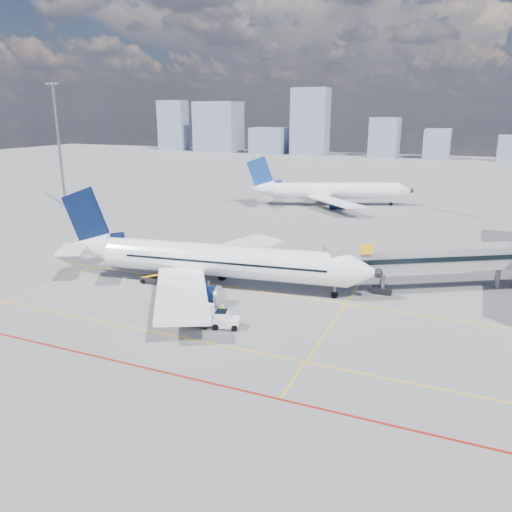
{
  "coord_description": "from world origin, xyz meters",
  "views": [
    {
      "loc": [
        24.83,
        -41.57,
        19.87
      ],
      "look_at": [
        3.33,
        8.53,
        4.0
      ],
      "focal_mm": 35.0,
      "sensor_mm": 36.0,
      "label": 1
    }
  ],
  "objects": [
    {
      "name": "baggage_tug",
      "position": [
        4.87,
        -2.57,
        0.83
      ],
      "size": [
        2.77,
        2.1,
        1.73
      ],
      "rotation": [
        0.0,
        0.0,
        0.27
      ],
      "color": "white",
      "rests_on": "ground"
    },
    {
      "name": "cargo_dolly",
      "position": [
        1.75,
        -2.94,
        1.17
      ],
      "size": [
        3.92,
        1.78,
        2.14
      ],
      "rotation": [
        0.0,
        0.0,
        -0.01
      ],
      "color": "black",
      "rests_on": "ground"
    },
    {
      "name": "floodlight_mast_nw",
      "position": [
        -55.0,
        40.0,
        13.59
      ],
      "size": [
        3.2,
        0.61,
        25.45
      ],
      "color": "slate",
      "rests_on": "ground"
    },
    {
      "name": "ground",
      "position": [
        0.0,
        0.0,
        0.0
      ],
      "size": [
        420.0,
        420.0,
        0.0
      ],
      "primitive_type": "plane",
      "color": "gray",
      "rests_on": "ground"
    },
    {
      "name": "second_aircraft",
      "position": [
        -3.13,
        63.67,
        3.23
      ],
      "size": [
        34.43,
        29.08,
        10.72
      ],
      "rotation": [
        0.0,
        0.0,
        0.4
      ],
      "color": "white",
      "rests_on": "ground"
    },
    {
      "name": "jet_bridge",
      "position": [
        23.51,
        16.91,
        3.74
      ],
      "size": [
        23.55,
        15.78,
        6.3
      ],
      "color": "gray",
      "rests_on": "ground"
    },
    {
      "name": "main_aircraft",
      "position": [
        -2.04,
        7.29,
        3.22
      ],
      "size": [
        38.5,
        33.42,
        11.28
      ],
      "rotation": [
        0.0,
        0.0,
        0.14
      ],
      "color": "white",
      "rests_on": "ground"
    },
    {
      "name": "belt_loader",
      "position": [
        -8.18,
        5.65,
        0.6
      ],
      "size": [
        5.69,
        1.67,
        2.31
      ],
      "rotation": [
        0.0,
        0.0,
        0.04
      ],
      "color": "black",
      "rests_on": "ground"
    },
    {
      "name": "ramp_worker",
      "position": [
        3.9,
        -1.01,
        0.83
      ],
      "size": [
        0.44,
        0.64,
        1.67
      ],
      "primitive_type": "imported",
      "rotation": [
        0.0,
        0.0,
        1.65
      ],
      "color": "#FFFE1A",
      "rests_on": "ground"
    },
    {
      "name": "apron_markings",
      "position": [
        -0.58,
        -3.91,
        0.01
      ],
      "size": [
        90.0,
        35.12,
        0.01
      ],
      "color": "#FFB90D",
      "rests_on": "ground"
    },
    {
      "name": "distant_skyline",
      "position": [
        -22.32,
        190.0,
        10.55
      ],
      "size": [
        244.28,
        15.72,
        30.28
      ],
      "color": "slate",
      "rests_on": "ground"
    }
  ]
}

